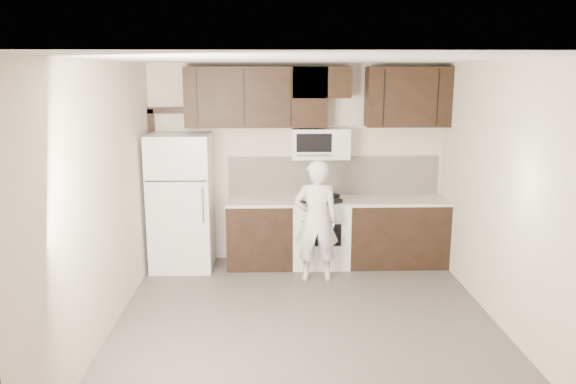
{
  "coord_description": "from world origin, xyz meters",
  "views": [
    {
      "loc": [
        -0.35,
        -5.37,
        2.58
      ],
      "look_at": [
        -0.17,
        0.9,
        1.24
      ],
      "focal_mm": 35.0,
      "sensor_mm": 36.0,
      "label": 1
    }
  ],
  "objects_px": {
    "microwave": "(320,143)",
    "refrigerator": "(181,202)",
    "person": "(316,221)",
    "stove": "(320,232)"
  },
  "relations": [
    {
      "from": "microwave",
      "to": "refrigerator",
      "type": "relative_size",
      "value": 0.42
    },
    {
      "from": "microwave",
      "to": "refrigerator",
      "type": "xyz_separation_m",
      "value": [
        -1.85,
        -0.17,
        -0.75
      ]
    },
    {
      "from": "refrigerator",
      "to": "stove",
      "type": "bearing_deg",
      "value": 1.51
    },
    {
      "from": "stove",
      "to": "person",
      "type": "bearing_deg",
      "value": -100.23
    },
    {
      "from": "microwave",
      "to": "person",
      "type": "height_order",
      "value": "microwave"
    },
    {
      "from": "microwave",
      "to": "refrigerator",
      "type": "height_order",
      "value": "microwave"
    },
    {
      "from": "refrigerator",
      "to": "person",
      "type": "bearing_deg",
      "value": -16.49
    },
    {
      "from": "stove",
      "to": "person",
      "type": "distance_m",
      "value": 0.65
    },
    {
      "from": "person",
      "to": "stove",
      "type": "bearing_deg",
      "value": -100.43
    },
    {
      "from": "microwave",
      "to": "person",
      "type": "bearing_deg",
      "value": -98.48
    }
  ]
}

